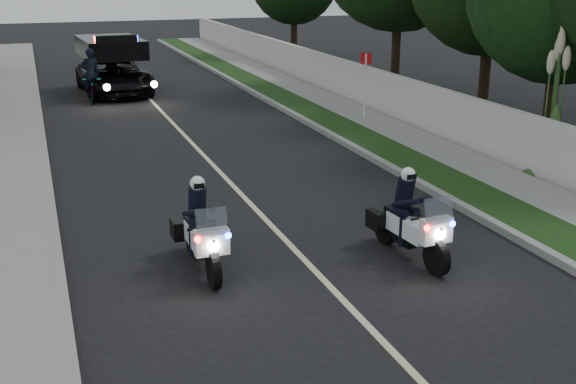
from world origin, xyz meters
The scene contains 19 objects.
ground centered at (0.00, 0.00, 0.00)m, with size 120.00×120.00×0.00m, color black.
curb_right centered at (4.10, 10.00, 0.07)m, with size 0.20×60.00×0.15m, color gray.
grass_verge centered at (4.80, 10.00, 0.08)m, with size 1.20×60.00×0.16m, color #193814.
sidewalk_right centered at (6.10, 10.00, 0.08)m, with size 1.40×60.00×0.16m, color gray.
property_wall centered at (7.10, 10.00, 0.75)m, with size 0.22×60.00×1.50m, color beige.
curb_left centered at (-4.10, 10.00, 0.07)m, with size 0.20×60.00×0.15m, color gray.
sidewalk_left centered at (-5.20, 10.00, 0.08)m, with size 2.00×60.00×0.16m, color gray.
lane_marking centered at (0.00, 10.00, 0.00)m, with size 0.12×50.00×0.01m, color #BFB78C.
police_moto_left centered at (-1.77, 1.44, 0.00)m, with size 0.67×1.90×1.62m, color white, non-canonical shape.
police_moto_right centered at (1.77, 0.69, 0.00)m, with size 0.67×1.92×1.63m, color white, non-canonical shape.
police_suv centered at (-1.10, 19.85, 0.00)m, with size 2.44×5.27×2.56m, color black.
bicycle centered at (-2.13, 18.14, 0.00)m, with size 0.65×1.85×0.97m, color black.
cyclist centered at (-2.13, 18.14, 0.00)m, with size 0.65×0.44×1.82m, color black.
sign_post centered at (6.00, 11.48, 0.00)m, with size 0.37×0.37×2.33m, color #B7100D, non-canonical shape.
pampas_far centered at (7.60, 4.20, 0.00)m, with size 1.39×1.39×3.98m, color #C2AF96, non-canonical shape.
tree_right_b centered at (9.32, 6.52, 0.00)m, with size 5.08×5.08×8.46m, color #163D14, non-canonical shape.
tree_right_c centered at (10.28, 11.10, 0.00)m, with size 5.62×5.62×9.36m, color #183510, non-canonical shape.
tree_right_d centered at (9.90, 16.83, 0.00)m, with size 6.53×6.53×10.89m, color #183A13, non-canonical shape.
tree_right_e centered at (9.90, 29.01, 0.00)m, with size 4.87×4.87×8.12m, color black, non-canonical shape.
Camera 1 is at (-4.18, -9.73, 4.95)m, focal length 44.96 mm.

